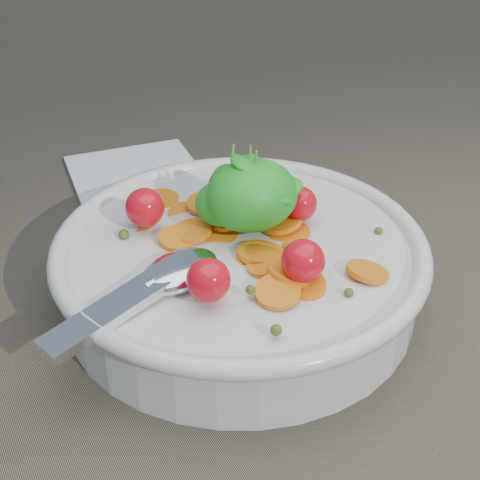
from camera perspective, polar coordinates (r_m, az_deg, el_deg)
name	(u,v)px	position (r m, az deg, el deg)	size (l,w,h in m)	color
ground	(219,288)	(0.58, -1.80, -4.13)	(6.00, 6.00, 0.00)	#6E624E
bowl	(240,264)	(0.55, -0.03, -2.10)	(0.33, 0.30, 0.13)	silver
napkin	(135,171)	(0.78, -8.99, 5.85)	(0.14, 0.12, 0.01)	white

